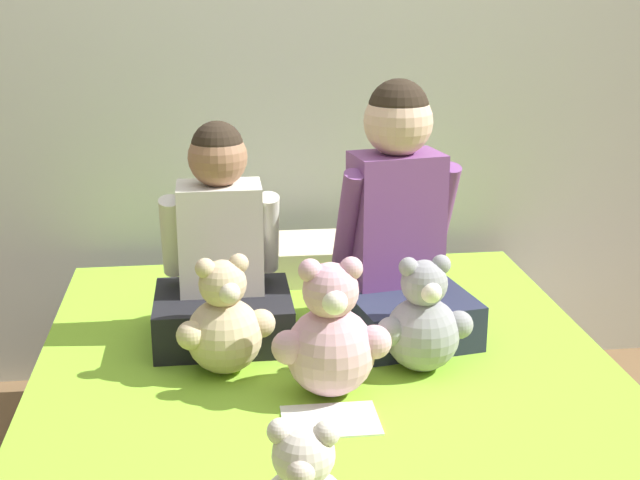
% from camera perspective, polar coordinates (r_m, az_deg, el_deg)
% --- Properties ---
extents(wall_behind_bed, '(8.00, 0.06, 2.50)m').
position_cam_1_polar(wall_behind_bed, '(2.99, -2.01, 14.37)').
color(wall_behind_bed, beige).
rests_on(wall_behind_bed, ground_plane).
extents(child_on_left, '(0.35, 0.31, 0.57)m').
position_cam_1_polar(child_on_left, '(2.33, -6.34, -1.09)').
color(child_on_left, black).
rests_on(child_on_left, bed).
extents(child_on_right, '(0.37, 0.44, 0.67)m').
position_cam_1_polar(child_on_right, '(2.37, 5.05, 0.77)').
color(child_on_right, '#282D47').
rests_on(child_on_right, bed).
extents(teddy_bear_held_by_left_child, '(0.24, 0.19, 0.29)m').
position_cam_1_polar(teddy_bear_held_by_left_child, '(2.16, -6.14, -5.36)').
color(teddy_bear_held_by_left_child, '#D1B78E').
rests_on(teddy_bear_held_by_left_child, bed).
extents(teddy_bear_held_by_right_child, '(0.24, 0.18, 0.29)m').
position_cam_1_polar(teddy_bear_held_by_right_child, '(2.17, 6.61, -5.27)').
color(teddy_bear_held_by_right_child, '#939399').
rests_on(teddy_bear_held_by_right_child, bed).
extents(teddy_bear_between_children, '(0.27, 0.21, 0.33)m').
position_cam_1_polar(teddy_bear_between_children, '(2.03, 0.68, -6.28)').
color(teddy_bear_between_children, '#DBA3B2').
rests_on(teddy_bear_between_children, bed).
extents(pillow_at_headboard, '(0.52, 0.27, 0.11)m').
position_cam_1_polar(pillow_at_headboard, '(2.82, -1.29, -1.20)').
color(pillow_at_headboard, beige).
rests_on(pillow_at_headboard, bed).
extents(sign_card, '(0.21, 0.15, 0.00)m').
position_cam_1_polar(sign_card, '(1.98, 0.68, -11.46)').
color(sign_card, white).
rests_on(sign_card, bed).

